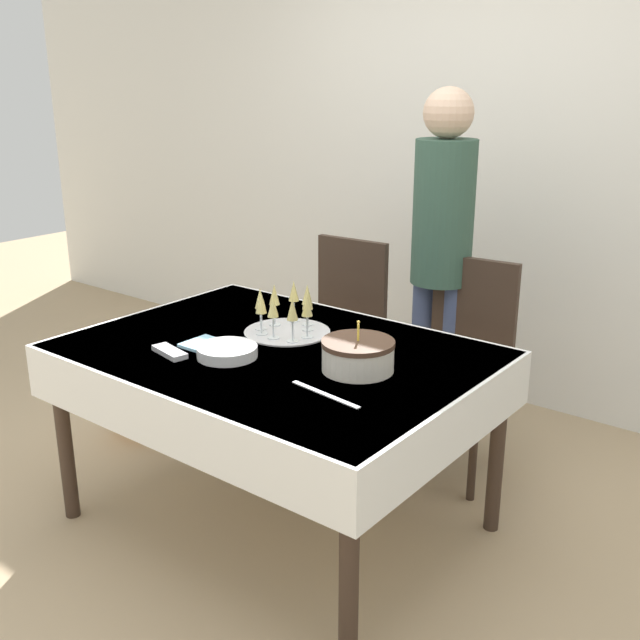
# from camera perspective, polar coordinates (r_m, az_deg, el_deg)

# --- Properties ---
(ground_plane) EXTENTS (12.00, 12.00, 0.00)m
(ground_plane) POSITION_cam_1_polar(r_m,az_deg,el_deg) (3.20, -3.15, -15.06)
(ground_plane) COLOR tan
(wall_back) EXTENTS (8.00, 0.05, 2.70)m
(wall_back) POSITION_cam_1_polar(r_m,az_deg,el_deg) (4.20, 12.99, 12.18)
(wall_back) COLOR silver
(wall_back) RESTS_ON ground_plane
(dining_table) EXTENTS (1.57, 1.14, 0.76)m
(dining_table) POSITION_cam_1_polar(r_m,az_deg,el_deg) (2.89, -3.37, -4.06)
(dining_table) COLOR white
(dining_table) RESTS_ON ground_plane
(dining_chair_far_left) EXTENTS (0.44, 0.44, 0.97)m
(dining_chair_far_left) POSITION_cam_1_polar(r_m,az_deg,el_deg) (3.79, 1.53, -0.54)
(dining_chair_far_left) COLOR #38281E
(dining_chair_far_left) RESTS_ON ground_plane
(dining_chair_far_right) EXTENTS (0.46, 0.46, 0.97)m
(dining_chair_far_right) POSITION_cam_1_polar(r_m,az_deg,el_deg) (3.45, 10.78, -2.78)
(dining_chair_far_right) COLOR #38281E
(dining_chair_far_right) RESTS_ON ground_plane
(birthday_cake) EXTENTS (0.26, 0.26, 0.19)m
(birthday_cake) POSITION_cam_1_polar(r_m,az_deg,el_deg) (2.63, 2.90, -2.72)
(birthday_cake) COLOR silver
(birthday_cake) RESTS_ON dining_table
(champagne_tray) EXTENTS (0.35, 0.35, 0.18)m
(champagne_tray) POSITION_cam_1_polar(r_m,az_deg,el_deg) (3.00, -2.56, 0.66)
(champagne_tray) COLOR silver
(champagne_tray) RESTS_ON dining_table
(plate_stack_main) EXTENTS (0.22, 0.22, 0.04)m
(plate_stack_main) POSITION_cam_1_polar(r_m,az_deg,el_deg) (2.78, -7.08, -2.40)
(plate_stack_main) COLOR white
(plate_stack_main) RESTS_ON dining_table
(cake_knife) EXTENTS (0.30, 0.06, 0.00)m
(cake_knife) POSITION_cam_1_polar(r_m,az_deg,el_deg) (2.45, 0.39, -5.68)
(cake_knife) COLOR silver
(cake_knife) RESTS_ON dining_table
(fork_pile) EXTENTS (0.18, 0.09, 0.02)m
(fork_pile) POSITION_cam_1_polar(r_m,az_deg,el_deg) (2.84, -11.39, -2.40)
(fork_pile) COLOR silver
(fork_pile) RESTS_ON dining_table
(napkin_pile) EXTENTS (0.15, 0.15, 0.01)m
(napkin_pile) POSITION_cam_1_polar(r_m,az_deg,el_deg) (2.91, -8.76, -1.85)
(napkin_pile) COLOR #8CC6E0
(napkin_pile) RESTS_ON dining_table
(person_standing) EXTENTS (0.28, 0.28, 1.71)m
(person_standing) POSITION_cam_1_polar(r_m,az_deg,el_deg) (3.51, 9.29, 6.15)
(person_standing) COLOR #3F4C72
(person_standing) RESTS_ON ground_plane
(gift_bag) EXTENTS (0.24, 0.15, 0.22)m
(gift_bag) POSITION_cam_1_polar(r_m,az_deg,el_deg) (3.96, -13.46, -6.90)
(gift_bag) COLOR orange
(gift_bag) RESTS_ON ground_plane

